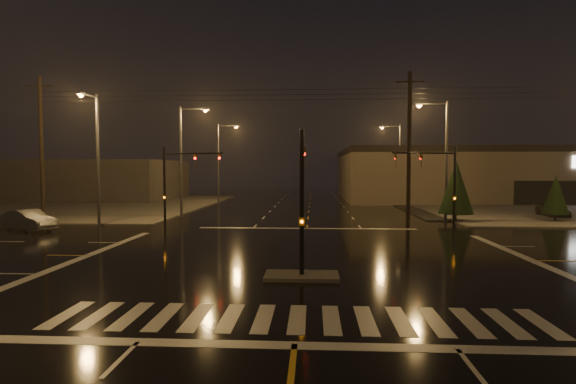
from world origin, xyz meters
The scene contains 23 objects.
ground centered at (0.00, 0.00, 0.00)m, with size 140.00×140.00×0.00m, color black.
sidewalk_ne centered at (30.00, 30.00, 0.06)m, with size 36.00×36.00×0.12m, color #4B4843.
sidewalk_nw centered at (-30.00, 30.00, 0.06)m, with size 36.00×36.00×0.12m, color #4B4843.
median_island centered at (0.00, -4.00, 0.07)m, with size 3.00×1.60×0.15m, color #4B4843.
crosswalk centered at (0.00, -9.00, 0.01)m, with size 15.00×2.60×0.01m, color beige.
stop_bar_near centered at (0.00, -11.00, 0.01)m, with size 16.00×0.50×0.01m, color beige.
stop_bar_far centered at (0.00, 11.00, 0.01)m, with size 16.00×0.50×0.01m, color beige.
retail_building centered at (35.00, 45.99, 3.84)m, with size 60.20×28.30×7.20m.
commercial_block centered at (-35.00, 42.00, 2.80)m, with size 30.00×18.00×5.60m, color #403A38.
signal_mast_median centered at (0.00, -3.07, 3.75)m, with size 0.25×4.59×6.00m.
signal_mast_ne centered at (9.50, 10.14, 3.79)m, with size 4.84×1.86×6.00m.
signal_mast_nw centered at (-9.50, 10.14, 3.79)m, with size 4.84×1.86×6.00m.
streetlight_1 centered at (-11.18, 18.00, 5.80)m, with size 2.77×0.32×10.00m.
streetlight_2 centered at (-11.18, 34.00, 5.80)m, with size 2.77×0.32×10.00m.
streetlight_3 centered at (11.18, 16.00, 5.80)m, with size 2.77×0.32×10.00m.
streetlight_4 centered at (11.18, 36.00, 5.80)m, with size 2.77×0.32×10.00m.
streetlight_5 centered at (-16.00, 11.18, 5.80)m, with size 0.32×2.77×10.00m.
utility_pole_0 centered at (-22.00, 14.00, 6.13)m, with size 2.20×0.32×12.00m.
utility_pole_1 centered at (8.00, 14.00, 6.13)m, with size 2.20×0.32×12.00m.
conifer_0 centered at (12.25, 15.73, 2.89)m, with size 2.81×2.81×5.09m.
conifer_1 centered at (20.40, 16.04, 2.29)m, with size 2.04×2.04×3.89m.
car_parked centered at (22.21, 19.90, 0.72)m, with size 1.69×4.21×1.43m, color black.
car_crossing centered at (-19.87, 8.85, 0.74)m, with size 1.57×4.51×1.48m, color slate.
Camera 1 is at (0.46, -21.99, 4.43)m, focal length 28.00 mm.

